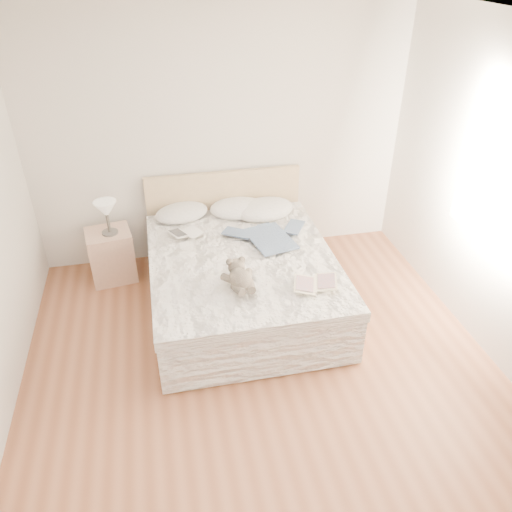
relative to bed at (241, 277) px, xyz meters
name	(u,v)px	position (x,y,z in m)	size (l,w,h in m)	color
floor	(268,388)	(0.00, -1.19, -0.31)	(4.00, 4.50, 0.00)	brown
ceiling	(275,32)	(0.00, -1.19, 2.39)	(4.00, 4.50, 0.00)	white
wall_back	(221,138)	(0.00, 1.06, 1.04)	(4.00, 0.02, 2.70)	silver
window	(508,191)	(1.99, -0.89, 1.14)	(0.02, 1.30, 1.10)	white
bed	(241,277)	(0.00, 0.00, 0.00)	(1.72, 2.14, 1.00)	tan
nightstand	(111,255)	(-1.27, 0.72, -0.03)	(0.45, 0.40, 0.56)	tan
table_lamp	(106,211)	(-1.24, 0.69, 0.51)	(0.29, 0.29, 0.36)	#514B46
pillow_left	(182,213)	(-0.48, 0.84, 0.33)	(0.58, 0.40, 0.17)	white
pillow_middle	(239,208)	(0.13, 0.81, 0.33)	(0.63, 0.44, 0.19)	white
pillow_right	(264,209)	(0.40, 0.73, 0.33)	(0.66, 0.46, 0.20)	white
blouse	(270,238)	(0.32, 0.13, 0.32)	(0.59, 0.63, 0.02)	#3E5171
photo_book	(185,233)	(-0.49, 0.40, 0.32)	(0.30, 0.21, 0.02)	white
childrens_book	(315,284)	(0.52, -0.70, 0.32)	(0.39, 0.26, 0.03)	#FFF1CA
teddy_bear	(241,286)	(-0.11, -0.61, 0.34)	(0.25, 0.35, 0.19)	#665C4F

